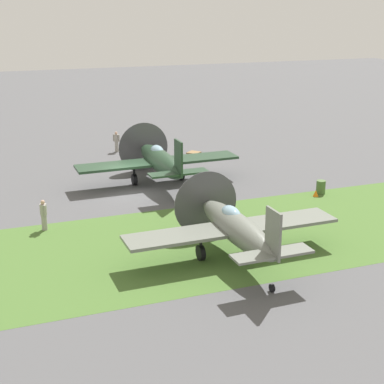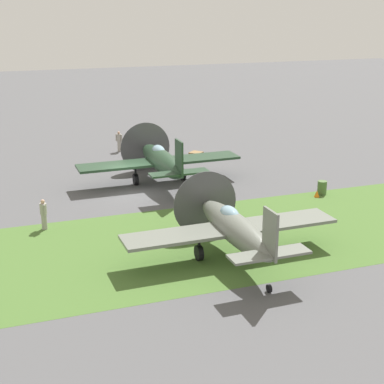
{
  "view_description": "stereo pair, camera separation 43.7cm",
  "coord_description": "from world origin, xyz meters",
  "px_view_note": "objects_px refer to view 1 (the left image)",
  "views": [
    {
      "loc": [
        -8.95,
        -35.69,
        11.85
      ],
      "look_at": [
        2.36,
        -5.46,
        1.47
      ],
      "focal_mm": 54.54,
      "sensor_mm": 36.0,
      "label": 1
    },
    {
      "loc": [
        -8.54,
        -35.84,
        11.85
      ],
      "look_at": [
        2.36,
        -5.46,
        1.47
      ],
      "focal_mm": 54.54,
      "sensor_mm": 36.0,
      "label": 2
    }
  ],
  "objects_px": {
    "airplane_lead": "(160,160)",
    "ground_crew_mechanic": "(116,141)",
    "runway_marker_cone": "(316,193)",
    "airplane_wingman": "(235,227)",
    "supply_crate": "(194,156)",
    "fuel_drum": "(321,187)",
    "ground_crew_chief": "(44,214)"
  },
  "relations": [
    {
      "from": "airplane_lead",
      "to": "ground_crew_mechanic",
      "type": "distance_m",
      "value": 10.27
    },
    {
      "from": "ground_crew_mechanic",
      "to": "runway_marker_cone",
      "type": "height_order",
      "value": "ground_crew_mechanic"
    },
    {
      "from": "airplane_wingman",
      "to": "runway_marker_cone",
      "type": "relative_size",
      "value": 24.68
    },
    {
      "from": "airplane_lead",
      "to": "supply_crate",
      "type": "distance_m",
      "value": 7.2
    },
    {
      "from": "airplane_wingman",
      "to": "supply_crate",
      "type": "height_order",
      "value": "airplane_wingman"
    },
    {
      "from": "ground_crew_mechanic",
      "to": "fuel_drum",
      "type": "bearing_deg",
      "value": 163.93
    },
    {
      "from": "ground_crew_chief",
      "to": "airplane_wingman",
      "type": "bearing_deg",
      "value": 34.71
    },
    {
      "from": "ground_crew_chief",
      "to": "fuel_drum",
      "type": "bearing_deg",
      "value": 76.24
    },
    {
      "from": "airplane_lead",
      "to": "fuel_drum",
      "type": "distance_m",
      "value": 10.97
    },
    {
      "from": "airplane_lead",
      "to": "ground_crew_chief",
      "type": "bearing_deg",
      "value": -145.54
    },
    {
      "from": "airplane_wingman",
      "to": "fuel_drum",
      "type": "relative_size",
      "value": 12.07
    },
    {
      "from": "fuel_drum",
      "to": "supply_crate",
      "type": "xyz_separation_m",
      "value": [
        -4.7,
        11.16,
        -0.13
      ]
    },
    {
      "from": "ground_crew_mechanic",
      "to": "fuel_drum",
      "type": "xyz_separation_m",
      "value": [
        9.86,
        -15.98,
        -0.46
      ]
    },
    {
      "from": "airplane_lead",
      "to": "airplane_wingman",
      "type": "xyz_separation_m",
      "value": [
        -0.31,
        -13.12,
        -0.08
      ]
    },
    {
      "from": "ground_crew_chief",
      "to": "runway_marker_cone",
      "type": "height_order",
      "value": "ground_crew_chief"
    },
    {
      "from": "fuel_drum",
      "to": "airplane_wingman",
      "type": "bearing_deg",
      "value": -142.4
    },
    {
      "from": "airplane_wingman",
      "to": "ground_crew_chief",
      "type": "height_order",
      "value": "airplane_wingman"
    },
    {
      "from": "supply_crate",
      "to": "airplane_wingman",
      "type": "bearing_deg",
      "value": -104.7
    },
    {
      "from": "ground_crew_mechanic",
      "to": "runway_marker_cone",
      "type": "distance_m",
      "value": 18.82
    },
    {
      "from": "airplane_wingman",
      "to": "fuel_drum",
      "type": "xyz_separation_m",
      "value": [
        9.56,
        7.36,
        -1.18
      ]
    },
    {
      "from": "ground_crew_chief",
      "to": "runway_marker_cone",
      "type": "distance_m",
      "value": 17.23
    },
    {
      "from": "airplane_lead",
      "to": "runway_marker_cone",
      "type": "height_order",
      "value": "airplane_lead"
    },
    {
      "from": "airplane_lead",
      "to": "supply_crate",
      "type": "bearing_deg",
      "value": 49.37
    },
    {
      "from": "airplane_wingman",
      "to": "airplane_lead",
      "type": "bearing_deg",
      "value": 87.94
    },
    {
      "from": "airplane_lead",
      "to": "ground_crew_mechanic",
      "type": "bearing_deg",
      "value": 92.88
    },
    {
      "from": "fuel_drum",
      "to": "runway_marker_cone",
      "type": "relative_size",
      "value": 2.05
    },
    {
      "from": "ground_crew_chief",
      "to": "runway_marker_cone",
      "type": "xyz_separation_m",
      "value": [
        17.21,
        -0.15,
        -0.69
      ]
    },
    {
      "from": "airplane_lead",
      "to": "ground_crew_chief",
      "type": "xyz_separation_m",
      "value": [
        -8.57,
        -6.0,
        -0.8
      ]
    },
    {
      "from": "ground_crew_chief",
      "to": "fuel_drum",
      "type": "xyz_separation_m",
      "value": [
        17.82,
        0.24,
        -0.46
      ]
    },
    {
      "from": "airplane_wingman",
      "to": "ground_crew_chief",
      "type": "distance_m",
      "value": 10.93
    },
    {
      "from": "supply_crate",
      "to": "fuel_drum",
      "type": "bearing_deg",
      "value": -67.17
    },
    {
      "from": "ground_crew_mechanic",
      "to": "airplane_wingman",
      "type": "bearing_deg",
      "value": 132.99
    }
  ]
}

